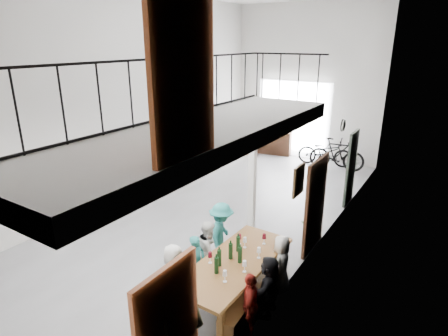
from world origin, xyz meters
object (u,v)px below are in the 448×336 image
Objects in this scene: bench_inner at (204,275)px; bicycle_near at (325,152)px; side_bench at (183,169)px; oak_barrel at (242,143)px; serving_counter at (269,142)px; host_standing at (185,331)px; tasting_table at (235,265)px.

bench_inner is 1.12× the size of bicycle_near.
bench_inner is 7.98m from bicycle_near.
side_bench is 0.77× the size of bicycle_near.
side_bench is 1.72× the size of oak_barrel.
serving_counter is 2.34m from bicycle_near.
host_standing is at bearing -64.10° from oak_barrel.
bench_inner reaches higher than side_bench.
serving_counter is at bearing 71.64° from bicycle_near.
tasting_table is 1.15× the size of bench_inner.
host_standing is at bearing -53.95° from bench_inner.
tasting_table is 1.47× the size of host_standing.
oak_barrel is 10.42m from host_standing.
tasting_table is 1.66× the size of side_bench.
oak_barrel is 3.19m from bicycle_near.
bench_inner is 8.43m from oak_barrel.
bicycle_near reaches higher than oak_barrel.
oak_barrel is 0.50× the size of serving_counter.
oak_barrel reaches higher than side_bench.
oak_barrel reaches higher than tasting_table.
bicycle_near is (2.32, -0.32, 0.05)m from serving_counter.
tasting_table is at bearing -77.73° from serving_counter.
bicycle_near is (-0.41, 7.96, 0.25)m from bench_inner.
bicycle_near is at bearing 43.79° from side_bench.
tasting_table is 2.86× the size of oak_barrel.
serving_counter reaches higher than side_bench.
tasting_table is at bearing -43.96° from side_bench.
tasting_table reaches higher than bench_inner.
host_standing is (4.55, -9.37, 0.39)m from oak_barrel.
tasting_table is 0.82m from bench_inner.
bench_inner is at bearing -81.70° from serving_counter.
serving_counter reaches higher than oak_barrel.
host_standing reaches higher than bicycle_near.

